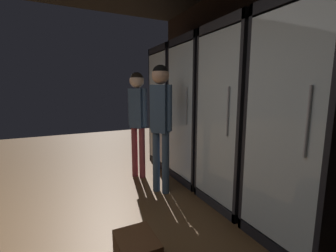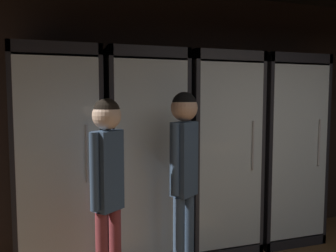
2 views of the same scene
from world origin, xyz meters
The scene contains 7 objects.
wall_back centered at (0.00, 3.03, 1.40)m, with size 6.00×0.06×2.80m, color black.
cooler_far_left centered at (-2.10, 2.71, 1.03)m, with size 0.77×0.66×2.10m.
cooler_left centered at (-1.29, 2.71, 1.02)m, with size 0.77×0.66×2.10m.
cooler_center centered at (-0.47, 2.71, 1.02)m, with size 0.77×0.66×2.10m.
cooler_right centered at (0.34, 2.71, 1.03)m, with size 0.77×0.66×2.10m.
shopper_near centered at (-1.76, 1.88, 1.05)m, with size 0.27×0.24×1.63m.
shopper_far centered at (-1.11, 1.98, 1.09)m, with size 0.28×0.24×1.68m.
Camera 1 is at (1.53, 0.80, 1.37)m, focal length 24.08 mm.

